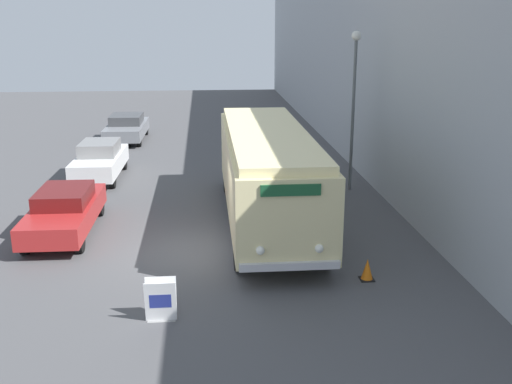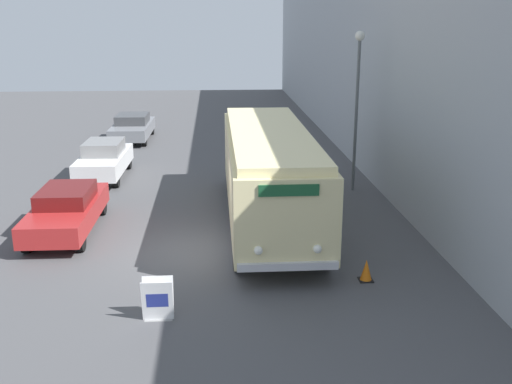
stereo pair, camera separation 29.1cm
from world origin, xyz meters
TOP-DOWN VIEW (x-y plane):
  - ground_plane at (0.00, 0.00)m, footprint 80.00×80.00m
  - building_wall_right at (7.18, 10.00)m, footprint 0.30×60.00m
  - vintage_bus at (2.36, 2.45)m, footprint 2.64×10.44m
  - sign_board at (-0.71, -3.98)m, footprint 0.69×0.37m
  - streetlamp at (6.02, 6.07)m, footprint 0.36×0.36m
  - parked_car_near at (-4.06, 2.03)m, footprint 1.84×4.79m
  - parked_car_mid at (-4.03, 8.68)m, footprint 1.86×4.48m
  - parked_car_far at (-3.87, 16.73)m, footprint 2.04×4.75m
  - traffic_cone at (4.46, -2.26)m, footprint 0.36×0.36m

SIDE VIEW (x-z plane):
  - ground_plane at x=0.00m, z-range 0.00..0.00m
  - traffic_cone at x=4.46m, z-range -0.01..0.57m
  - sign_board at x=-0.71m, z-range -0.02..0.97m
  - parked_car_far at x=-3.87m, z-range 0.02..1.43m
  - parked_car_near at x=-4.06m, z-range 0.03..1.44m
  - parked_car_mid at x=-4.03m, z-range 0.02..1.57m
  - vintage_bus at x=2.36m, z-range 0.23..3.32m
  - streetlamp at x=6.02m, z-range 0.93..6.99m
  - building_wall_right at x=7.18m, z-range 0.00..8.49m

